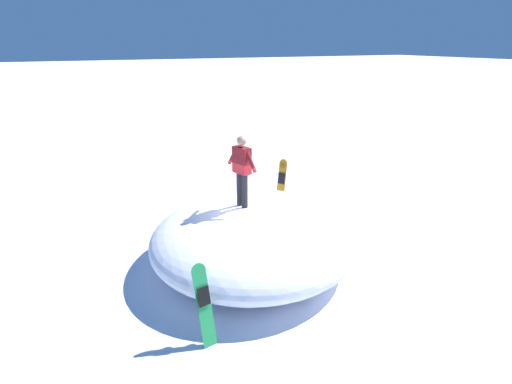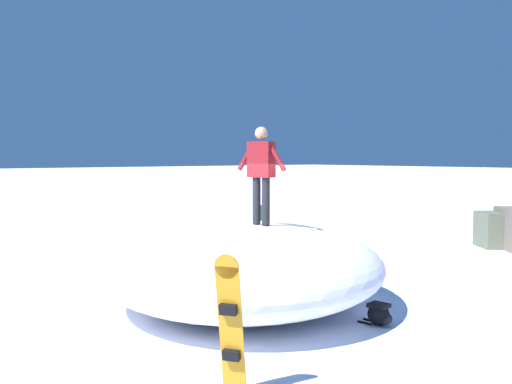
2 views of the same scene
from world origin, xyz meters
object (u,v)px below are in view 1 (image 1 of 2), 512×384
snowboard_primary_upright (281,183)px  snowboard_secondary_upright (204,304)px  snowboarder_standing (242,167)px  backpack_near (190,228)px

snowboard_primary_upright → snowboard_secondary_upright: (5.05, -4.40, -0.04)m
snowboarder_standing → backpack_near: snowboarder_standing is taller
snowboarder_standing → snowboard_secondary_upright: snowboarder_standing is taller
snowboard_secondary_upright → backpack_near: snowboard_secondary_upright is taller
snowboard_primary_upright → backpack_near: (0.63, -3.31, -0.65)m
snowboard_secondary_upright → backpack_near: 4.59m
snowboarder_standing → snowboard_secondary_upright: bearing=-37.2°
snowboarder_standing → backpack_near: size_ratio=3.07×
snowboard_primary_upright → backpack_near: 3.43m
snowboarder_standing → backpack_near: 3.09m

